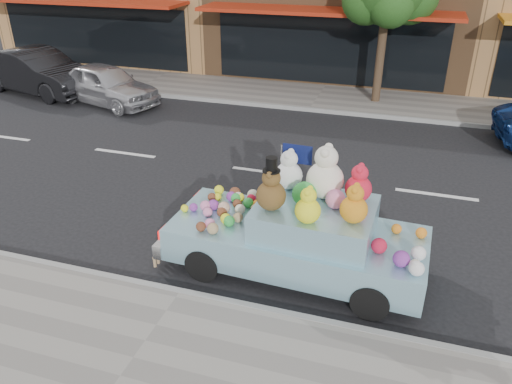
% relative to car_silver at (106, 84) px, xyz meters
% --- Properties ---
extents(ground, '(120.00, 120.00, 0.00)m').
position_rel_car_silver_xyz_m(ground, '(6.84, -3.72, -0.68)').
color(ground, black).
rests_on(ground, ground).
extents(near_sidewalk, '(60.00, 3.00, 0.12)m').
position_rel_car_silver_xyz_m(near_sidewalk, '(6.84, -10.22, -0.62)').
color(near_sidewalk, gray).
rests_on(near_sidewalk, ground).
extents(far_sidewalk, '(60.00, 3.00, 0.12)m').
position_rel_car_silver_xyz_m(far_sidewalk, '(6.84, 2.78, -0.62)').
color(far_sidewalk, gray).
rests_on(far_sidewalk, ground).
extents(near_kerb, '(60.00, 0.12, 0.13)m').
position_rel_car_silver_xyz_m(near_kerb, '(6.84, -8.72, -0.62)').
color(near_kerb, gray).
rests_on(near_kerb, ground).
extents(far_kerb, '(60.00, 0.12, 0.13)m').
position_rel_car_silver_xyz_m(far_kerb, '(6.84, 1.28, -0.62)').
color(far_kerb, gray).
rests_on(far_kerb, ground).
extents(car_silver, '(4.30, 2.69, 1.36)m').
position_rel_car_silver_xyz_m(car_silver, '(0.00, 0.00, 0.00)').
color(car_silver, silver).
rests_on(car_silver, ground).
extents(car_dark, '(5.08, 2.73, 1.59)m').
position_rel_car_silver_xyz_m(car_dark, '(-3.10, 0.40, 0.11)').
color(car_dark, black).
rests_on(car_dark, ground).
extents(art_car, '(4.55, 1.94, 2.26)m').
position_rel_car_silver_xyz_m(art_car, '(8.49, -7.44, 0.12)').
color(art_car, black).
rests_on(art_car, ground).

